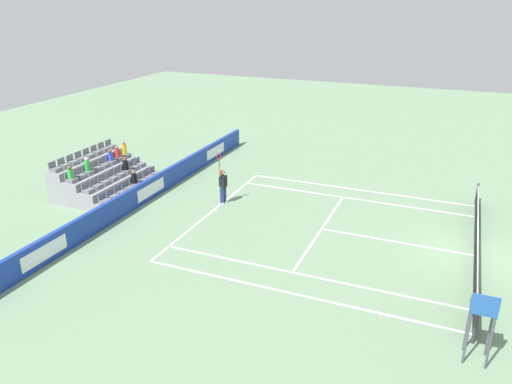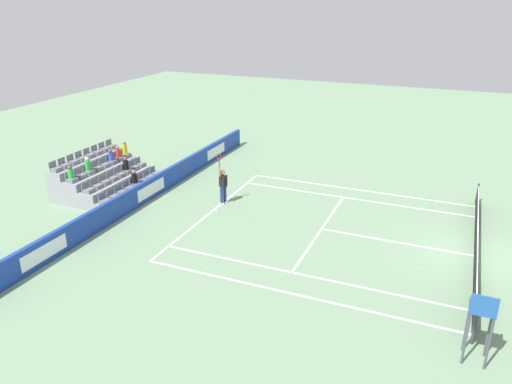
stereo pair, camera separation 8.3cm
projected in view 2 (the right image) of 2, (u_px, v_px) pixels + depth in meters
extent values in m
plane|color=gray|center=(474.00, 256.00, 20.23)|extent=(80.00, 80.00, 0.00)
cube|color=white|center=(214.00, 210.00, 24.53)|extent=(10.97, 0.10, 0.01)
cube|color=white|center=(322.00, 229.00, 22.54)|extent=(8.23, 0.10, 0.01)
cube|color=white|center=(394.00, 242.00, 21.39)|extent=(0.10, 6.40, 0.01)
cube|color=white|center=(303.00, 275.00, 18.85)|extent=(0.10, 11.89, 0.01)
cube|color=white|center=(352.00, 199.00, 25.90)|extent=(0.10, 11.89, 0.01)
cube|color=white|center=(291.00, 293.00, 17.68)|extent=(0.10, 11.89, 0.01)
cube|color=white|center=(357.00, 190.00, 27.08)|extent=(0.10, 11.89, 0.01)
cube|color=white|center=(215.00, 210.00, 24.49)|extent=(0.10, 0.20, 0.01)
cube|color=#193899|center=(149.00, 189.00, 25.66)|extent=(21.92, 0.20, 1.10)
cube|color=white|center=(216.00, 151.00, 31.88)|extent=(2.34, 0.01, 0.62)
cube|color=white|center=(151.00, 189.00, 25.62)|extent=(2.34, 0.01, 0.62)
cube|color=white|center=(45.00, 252.00, 19.36)|extent=(2.34, 0.01, 0.62)
cylinder|color=#33383D|center=(474.00, 329.00, 14.95)|extent=(0.10, 0.10, 1.07)
cylinder|color=#33383D|center=(477.00, 194.00, 25.12)|extent=(0.10, 0.10, 1.07)
cube|color=black|center=(476.00, 246.00, 20.06)|extent=(11.77, 0.02, 0.92)
cube|color=white|center=(478.00, 235.00, 19.89)|extent=(11.77, 0.04, 0.04)
cylinder|color=navy|center=(225.00, 194.00, 25.25)|extent=(0.16, 0.16, 0.90)
cylinder|color=navy|center=(222.00, 196.00, 25.08)|extent=(0.16, 0.16, 0.90)
cube|color=white|center=(225.00, 202.00, 25.40)|extent=(0.19, 0.28, 0.08)
cube|color=white|center=(222.00, 203.00, 25.23)|extent=(0.19, 0.28, 0.08)
cube|color=black|center=(223.00, 181.00, 24.89)|extent=(0.32, 0.41, 0.60)
sphere|color=#9E7251|center=(223.00, 172.00, 24.72)|extent=(0.24, 0.24, 0.24)
cylinder|color=#9E7251|center=(219.00, 171.00, 24.51)|extent=(0.09, 0.09, 0.62)
cylinder|color=#9E7251|center=(227.00, 180.00, 25.01)|extent=(0.09, 0.09, 0.56)
cylinder|color=black|center=(219.00, 162.00, 24.34)|extent=(0.04, 0.04, 0.28)
torus|color=red|center=(219.00, 157.00, 24.24)|extent=(0.12, 0.30, 0.31)
sphere|color=#D1E533|center=(219.00, 151.00, 24.14)|extent=(0.07, 0.07, 0.07)
cylinder|color=#474C54|center=(466.00, 327.00, 14.54)|extent=(0.07, 0.07, 1.71)
cylinder|color=#474C54|center=(489.00, 332.00, 14.32)|extent=(0.07, 0.07, 1.71)
cylinder|color=#474C54|center=(466.00, 339.00, 14.03)|extent=(0.07, 0.07, 1.71)
cylinder|color=#474C54|center=(489.00, 344.00, 13.81)|extent=(0.07, 0.07, 1.71)
cube|color=#23519E|center=(483.00, 309.00, 13.85)|extent=(0.70, 0.70, 0.08)
cube|color=#23519E|center=(485.00, 305.00, 13.46)|extent=(0.06, 0.70, 0.55)
cube|color=#474C54|center=(471.00, 301.00, 13.90)|extent=(0.56, 0.05, 0.04)
cube|color=#474C54|center=(496.00, 306.00, 13.66)|extent=(0.56, 0.05, 0.04)
cube|color=gray|center=(133.00, 192.00, 26.17)|extent=(4.96, 0.95, 0.42)
cube|color=slate|center=(155.00, 174.00, 27.92)|extent=(0.48, 0.44, 0.20)
cube|color=slate|center=(152.00, 169.00, 27.90)|extent=(0.48, 0.04, 0.30)
cube|color=slate|center=(149.00, 177.00, 27.39)|extent=(0.48, 0.44, 0.20)
cube|color=slate|center=(146.00, 173.00, 27.37)|extent=(0.48, 0.04, 0.30)
cube|color=slate|center=(143.00, 181.00, 26.86)|extent=(0.48, 0.44, 0.20)
cube|color=slate|center=(139.00, 176.00, 26.84)|extent=(0.48, 0.04, 0.30)
cube|color=slate|center=(136.00, 185.00, 26.32)|extent=(0.48, 0.44, 0.20)
cube|color=slate|center=(132.00, 180.00, 26.30)|extent=(0.48, 0.04, 0.30)
cube|color=slate|center=(129.00, 189.00, 25.79)|extent=(0.48, 0.44, 0.20)
cube|color=slate|center=(125.00, 184.00, 25.77)|extent=(0.48, 0.04, 0.30)
cube|color=slate|center=(121.00, 193.00, 25.26)|extent=(0.48, 0.44, 0.20)
cube|color=slate|center=(117.00, 188.00, 25.24)|extent=(0.48, 0.04, 0.30)
cube|color=slate|center=(113.00, 197.00, 24.73)|extent=(0.48, 0.44, 0.20)
cube|color=slate|center=(110.00, 192.00, 24.71)|extent=(0.48, 0.04, 0.30)
cube|color=slate|center=(105.00, 201.00, 24.20)|extent=(0.48, 0.44, 0.20)
cube|color=slate|center=(101.00, 196.00, 24.18)|extent=(0.48, 0.04, 0.30)
cube|color=gray|center=(118.00, 186.00, 26.44)|extent=(4.96, 0.95, 0.84)
cube|color=slate|center=(141.00, 165.00, 28.11)|extent=(0.48, 0.44, 0.20)
cube|color=slate|center=(137.00, 160.00, 28.09)|extent=(0.48, 0.04, 0.30)
cube|color=slate|center=(134.00, 168.00, 27.57)|extent=(0.48, 0.44, 0.20)
cube|color=slate|center=(131.00, 163.00, 27.55)|extent=(0.48, 0.04, 0.30)
cube|color=slate|center=(127.00, 171.00, 27.04)|extent=(0.48, 0.44, 0.20)
cube|color=slate|center=(124.00, 167.00, 27.02)|extent=(0.48, 0.04, 0.30)
cube|color=slate|center=(120.00, 175.00, 26.51)|extent=(0.48, 0.44, 0.20)
cube|color=slate|center=(117.00, 170.00, 26.49)|extent=(0.48, 0.04, 0.30)
cube|color=slate|center=(113.00, 179.00, 25.98)|extent=(0.48, 0.44, 0.20)
cube|color=slate|center=(109.00, 174.00, 25.96)|extent=(0.48, 0.04, 0.30)
cube|color=slate|center=(105.00, 182.00, 25.45)|extent=(0.48, 0.44, 0.20)
cube|color=slate|center=(101.00, 177.00, 25.43)|extent=(0.48, 0.04, 0.30)
cube|color=slate|center=(97.00, 186.00, 24.92)|extent=(0.48, 0.44, 0.20)
cube|color=slate|center=(93.00, 181.00, 24.90)|extent=(0.48, 0.04, 0.30)
cube|color=slate|center=(89.00, 191.00, 24.39)|extent=(0.48, 0.44, 0.20)
cube|color=slate|center=(85.00, 185.00, 24.37)|extent=(0.48, 0.04, 0.30)
cube|color=gray|center=(103.00, 180.00, 26.70)|extent=(4.96, 0.95, 1.26)
cube|color=slate|center=(126.00, 156.00, 28.29)|extent=(0.48, 0.44, 0.20)
cube|color=slate|center=(123.00, 151.00, 28.27)|extent=(0.48, 0.04, 0.30)
cube|color=slate|center=(119.00, 159.00, 27.76)|extent=(0.48, 0.44, 0.20)
cube|color=slate|center=(116.00, 154.00, 27.74)|extent=(0.48, 0.04, 0.30)
cube|color=slate|center=(112.00, 162.00, 27.23)|extent=(0.48, 0.44, 0.20)
cube|color=slate|center=(109.00, 157.00, 27.21)|extent=(0.48, 0.04, 0.30)
cube|color=slate|center=(105.00, 165.00, 26.70)|extent=(0.48, 0.44, 0.20)
cube|color=slate|center=(101.00, 160.00, 26.68)|extent=(0.48, 0.04, 0.30)
cube|color=slate|center=(97.00, 169.00, 26.17)|extent=(0.48, 0.44, 0.20)
cube|color=slate|center=(94.00, 164.00, 26.15)|extent=(0.48, 0.04, 0.30)
cube|color=slate|center=(89.00, 172.00, 25.64)|extent=(0.48, 0.44, 0.20)
cube|color=slate|center=(86.00, 167.00, 25.62)|extent=(0.48, 0.04, 0.30)
cube|color=slate|center=(81.00, 176.00, 25.11)|extent=(0.48, 0.44, 0.20)
cube|color=slate|center=(77.00, 171.00, 25.09)|extent=(0.48, 0.04, 0.30)
cube|color=slate|center=(72.00, 180.00, 24.58)|extent=(0.48, 0.44, 0.20)
cube|color=slate|center=(68.00, 175.00, 24.56)|extent=(0.48, 0.04, 0.30)
cube|color=gray|center=(88.00, 174.00, 26.97)|extent=(4.96, 0.95, 1.68)
cube|color=slate|center=(112.00, 147.00, 28.48)|extent=(0.48, 0.44, 0.20)
cube|color=slate|center=(108.00, 142.00, 28.46)|extent=(0.48, 0.04, 0.30)
cube|color=slate|center=(105.00, 150.00, 27.95)|extent=(0.48, 0.44, 0.20)
cube|color=slate|center=(101.00, 145.00, 27.93)|extent=(0.48, 0.04, 0.30)
cube|color=slate|center=(97.00, 153.00, 27.42)|extent=(0.48, 0.44, 0.20)
cube|color=slate|center=(94.00, 148.00, 27.40)|extent=(0.48, 0.04, 0.30)
cube|color=slate|center=(90.00, 156.00, 26.89)|extent=(0.48, 0.44, 0.20)
cube|color=slate|center=(86.00, 151.00, 26.87)|extent=(0.48, 0.04, 0.30)
cube|color=slate|center=(82.00, 159.00, 26.36)|extent=(0.48, 0.44, 0.20)
cube|color=slate|center=(78.00, 154.00, 26.34)|extent=(0.48, 0.04, 0.30)
cube|color=slate|center=(74.00, 162.00, 25.83)|extent=(0.48, 0.44, 0.20)
cube|color=slate|center=(70.00, 157.00, 25.81)|extent=(0.48, 0.04, 0.30)
cube|color=slate|center=(65.00, 166.00, 25.30)|extent=(0.48, 0.44, 0.20)
cube|color=slate|center=(61.00, 161.00, 25.28)|extent=(0.48, 0.04, 0.30)
cube|color=slate|center=(56.00, 170.00, 24.77)|extent=(0.48, 0.44, 0.20)
cube|color=slate|center=(52.00, 164.00, 24.75)|extent=(0.48, 0.04, 0.30)
cylinder|color=red|center=(118.00, 153.00, 27.66)|extent=(0.28, 0.28, 0.45)
sphere|color=#9E7251|center=(117.00, 147.00, 27.54)|extent=(0.20, 0.20, 0.20)
cylinder|color=green|center=(71.00, 174.00, 24.47)|extent=(0.28, 0.28, 0.45)
sphere|color=brown|center=(70.00, 167.00, 24.35)|extent=(0.20, 0.20, 0.20)
cylinder|color=green|center=(88.00, 166.00, 25.53)|extent=(0.28, 0.28, 0.52)
sphere|color=beige|center=(87.00, 159.00, 25.39)|extent=(0.20, 0.20, 0.20)
cylinder|color=black|center=(126.00, 165.00, 26.93)|extent=(0.28, 0.28, 0.50)
sphere|color=brown|center=(125.00, 159.00, 26.80)|extent=(0.20, 0.20, 0.20)
cylinder|color=blue|center=(111.00, 156.00, 27.13)|extent=(0.28, 0.28, 0.43)
sphere|color=brown|center=(110.00, 151.00, 27.02)|extent=(0.20, 0.20, 0.20)
cylinder|color=yellow|center=(125.00, 149.00, 28.17)|extent=(0.28, 0.28, 0.55)
sphere|color=#9E7251|center=(124.00, 143.00, 28.04)|extent=(0.20, 0.20, 0.20)
cylinder|color=black|center=(134.00, 178.00, 26.21)|extent=(0.28, 0.28, 0.52)
sphere|color=#9E7251|center=(134.00, 172.00, 26.08)|extent=(0.20, 0.20, 0.20)
sphere|color=#D1E533|center=(420.00, 269.00, 19.18)|extent=(0.07, 0.07, 0.07)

